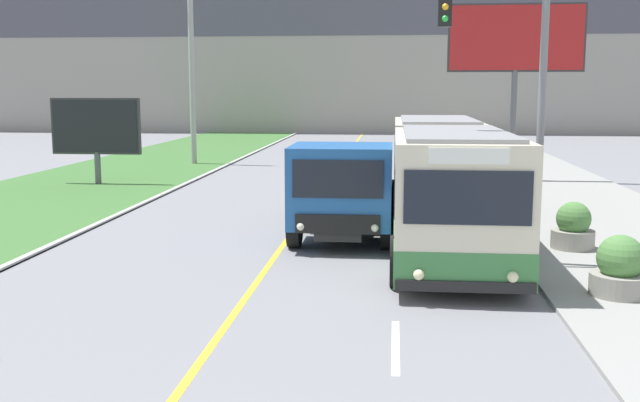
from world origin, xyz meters
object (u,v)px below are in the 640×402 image
Objects in this scene: billboard_small at (96,128)px; planter_round_near at (620,269)px; city_bus at (443,180)px; billboard_large at (516,45)px; utility_pole_far at (192,62)px; traffic_light_mast at (513,80)px; planter_round_second at (573,228)px; dump_truck at (344,190)px.

billboard_small reaches higher than planter_round_near.
city_bus is 13.15m from billboard_large.
utility_pole_far reaches higher than traffic_light_mast.
traffic_light_mast is 5.66× the size of planter_round_second.
traffic_light_mast is at bearing 124.01° from planter_round_near.
billboard_small is (-14.26, 12.56, -1.73)m from traffic_light_mast.
city_bus reaches higher than dump_truck.
dump_truck is 5.62m from planter_round_second.
dump_truck is 20.69m from utility_pole_far.
planter_round_near is at bearing -43.39° from dump_truck.
billboard_large is 6.46× the size of planter_round_second.
traffic_light_mast is 19.08m from billboard_small.
city_bus is 21.47m from utility_pole_far.
planter_round_near is 1.01× the size of planter_round_second.
planter_round_near is (2.85, -5.55, -0.93)m from city_bus.
utility_pole_far reaches higher than planter_round_near.
traffic_light_mast is (3.71, -2.61, 2.73)m from dump_truck.
planter_round_near is at bearing -43.35° from billboard_small.
city_bus is 11.54× the size of planter_round_second.
billboard_large is 1.99× the size of billboard_small.
billboard_large reaches higher than traffic_light_mast.
utility_pole_far is (-11.40, 17.82, 3.64)m from city_bus.
billboard_large is at bearing 73.54° from city_bus.
traffic_light_mast is at bearing -98.92° from billboard_large.
planter_round_second is (1.77, 1.60, -3.42)m from traffic_light_mast.
utility_pole_far is at bearing 78.60° from billboard_small.
billboard_large reaches higher than planter_round_second.
billboard_small is 21.97m from planter_round_near.
utility_pole_far reaches higher than dump_truck.
planter_round_near is at bearing -55.99° from traffic_light_mast.
dump_truck is 5.29m from traffic_light_mast.
utility_pole_far reaches higher than city_bus.
dump_truck is at bearing 169.55° from planter_round_second.
city_bus reaches higher than planter_round_second.
utility_pole_far reaches higher than planter_round_second.
planter_round_second is at bearing -92.52° from billboard_large.
billboard_small is at bearing -171.45° from billboard_large.
billboard_large is (3.54, 11.99, 4.07)m from city_bus.
city_bus is at bearing 117.17° from planter_round_near.
utility_pole_far is (-8.87, 18.29, 3.88)m from dump_truck.
billboard_large is 18.25m from planter_round_near.
planter_round_near is (-0.69, -17.54, -4.99)m from billboard_large.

